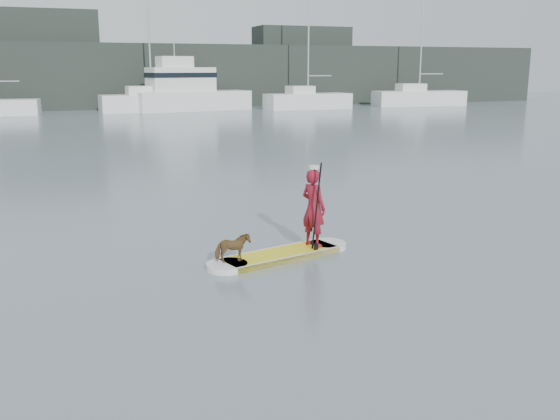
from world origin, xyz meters
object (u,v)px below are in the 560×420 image
object	(u,v)px
dog	(233,248)
paddleboard	(280,255)
motor_yacht_a	(187,91)
sailboat_e	(307,100)
sailboat_f	(418,96)
sailboat_d	(151,101)
paddler	(313,208)

from	to	relation	value
dog	paddleboard	bearing A→B (deg)	-74.87
paddleboard	motor_yacht_a	distance (m)	45.51
sailboat_e	sailboat_f	size ratio (longest dim) A/B	0.85
sailboat_f	motor_yacht_a	world-z (taller)	sailboat_f
dog	sailboat_d	distance (m)	45.32
sailboat_e	motor_yacht_a	distance (m)	11.16
dog	motor_yacht_a	bearing A→B (deg)	-11.06
dog	motor_yacht_a	xyz separation A→B (m)	(8.57, 45.15, 1.36)
paddleboard	motor_yacht_a	world-z (taller)	motor_yacht_a
sailboat_e	paddler	bearing A→B (deg)	-116.13
sailboat_d	motor_yacht_a	bearing A→B (deg)	-0.65
paddler	paddleboard	bearing A→B (deg)	79.98
dog	sailboat_e	xyz separation A→B (m)	(19.57, 43.55, 0.44)
sailboat_e	motor_yacht_a	world-z (taller)	sailboat_e
dog	motor_yacht_a	distance (m)	45.98
sailboat_f	paddleboard	bearing A→B (deg)	-119.06
dog	sailboat_f	distance (m)	54.77
paddleboard	motor_yacht_a	xyz separation A→B (m)	(7.49, 44.85, 1.70)
paddler	sailboat_e	size ratio (longest dim) A/B	0.14
sailboat_e	paddleboard	bearing A→B (deg)	-116.96
dog	sailboat_e	distance (m)	47.75
sailboat_f	motor_yacht_a	distance (m)	23.55
sailboat_d	motor_yacht_a	world-z (taller)	sailboat_d
paddler	sailboat_e	distance (m)	46.51
sailboat_d	sailboat_e	distance (m)	14.34
dog	sailboat_f	bearing A→B (deg)	-36.19
dog	sailboat_f	xyz separation A→B (m)	(32.09, 44.38, 0.54)
paddler	dog	bearing A→B (deg)	79.98
paddleboard	sailboat_d	xyz separation A→B (m)	(4.22, 44.71, 0.88)
sailboat_d	sailboat_e	world-z (taller)	sailboat_d
paddleboard	dog	bearing A→B (deg)	-180.00
sailboat_e	sailboat_f	bearing A→B (deg)	-0.02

